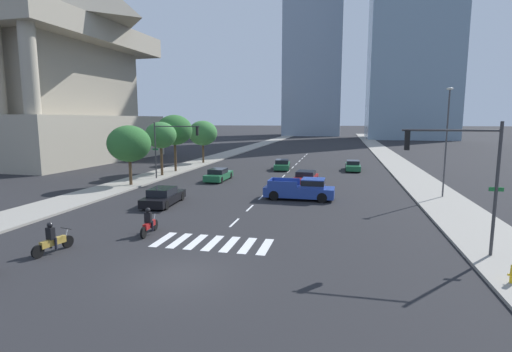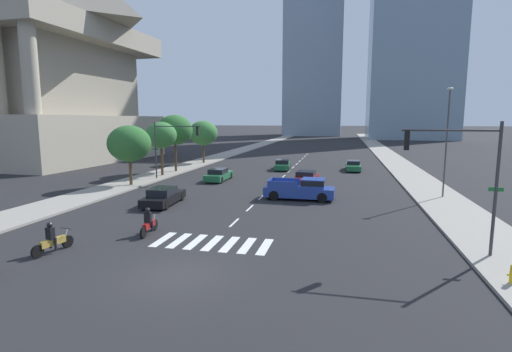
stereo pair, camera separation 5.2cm
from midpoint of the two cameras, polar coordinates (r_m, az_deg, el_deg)
The scene contains 22 objects.
ground_plane at distance 16.34m, azimuth -11.20°, elevation -14.04°, with size 800.00×800.00×0.00m, color #232326.
sidewalk_east at distance 44.84m, azimuth 22.20°, elevation -0.14°, with size 4.00×260.00×0.15m, color gray.
sidewalk_west at distance 48.53m, azimuth -11.80°, elevation 0.90°, with size 4.00×260.00×0.15m, color gray.
crosswalk_near at distance 19.95m, azimuth -6.34°, elevation -9.75°, with size 5.85×2.50×0.01m.
lane_divider_center at distance 46.75m, azimuth 4.88°, elevation 0.68°, with size 0.14×50.00×0.01m.
motorcycle_lead at distance 20.60m, azimuth -27.70°, elevation -8.41°, with size 0.75×2.19×1.49m.
motorcycle_trailing at distance 21.92m, azimuth -15.42°, elevation -6.77°, with size 0.70×2.15×1.49m.
pickup_truck at distance 30.34m, azimuth 6.92°, elevation -1.94°, with size 5.41×2.04×1.67m.
sedan_black_0 at distance 29.15m, azimuth -13.43°, elevation -2.98°, with size 2.09×4.82×1.27m.
sedan_red_1 at distance 37.34m, azimuth 7.36°, elevation -0.35°, with size 2.19×4.75×1.30m.
sedan_green_2 at distance 39.75m, azimuth -5.47°, elevation 0.16°, with size 1.78×4.73×1.24m.
sedan_green_3 at distance 48.45m, azimuth 3.94°, elevation 1.65°, with size 2.24×4.89×1.27m.
sedan_green_4 at distance 48.90m, azimuth 14.13°, elevation 1.46°, with size 1.77×4.78×1.22m.
traffic_signal_near at distance 19.35m, azimuth 28.00°, elevation 1.52°, with size 4.34×0.28×5.95m.
traffic_signal_far at distance 40.41m, azimuth -12.23°, elevation 5.21°, with size 5.17×0.28×5.75m.
street_lamp_east at distance 33.43m, azimuth 26.32°, elevation 5.41°, with size 0.50×0.24×8.45m.
street_tree_nearest at distance 37.66m, azimuth -18.10°, elevation 4.54°, with size 3.95×3.95×5.51m.
street_tree_second at distance 43.29m, azimuth -13.76°, elevation 5.84°, with size 3.35×3.35×5.79m.
street_tree_third at distance 46.49m, azimuth -11.83°, elevation 6.63°, with size 4.12×4.12×6.58m.
street_tree_fourth at distance 55.18m, azimuth -7.76°, elevation 6.27°, with size 4.05×4.05×5.88m.
war_memorial at distance 69.55m, azimuth -30.42°, elevation 17.32°, with size 29.18×29.18×36.14m.
office_tower_center_skyline at distance 140.90m, azimuth 22.41°, elevation 21.81°, with size 26.34×22.83×82.14m.
Camera 2 is at (6.29, -13.78, 6.16)m, focal length 27.19 mm.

